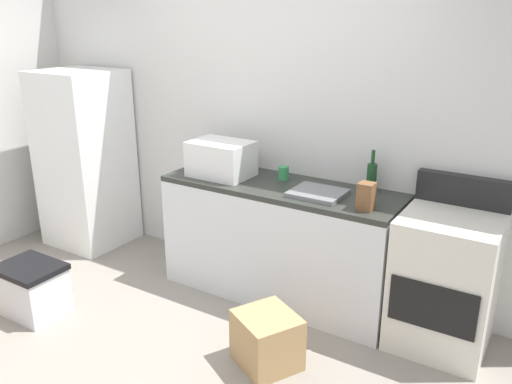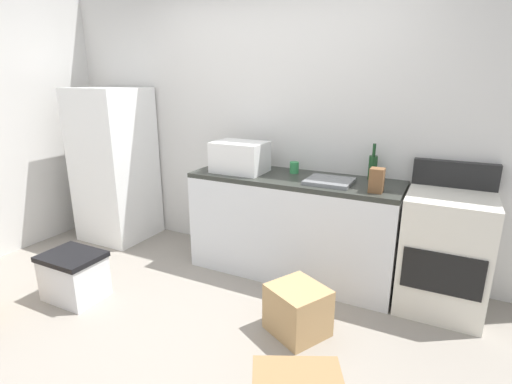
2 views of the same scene
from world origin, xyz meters
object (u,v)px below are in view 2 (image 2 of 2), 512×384
at_px(microwave, 240,157).
at_px(knife_block, 377,180).
at_px(storage_bin, 74,276).
at_px(stove_oven, 444,250).
at_px(refrigerator, 115,165).
at_px(cardboard_box_medium, 298,310).
at_px(wine_bottle, 373,167).
at_px(coffee_mug, 294,168).

bearing_deg(microwave, knife_block, -5.56).
xyz_separation_m(microwave, storage_bin, (-0.89, -1.15, -0.84)).
bearing_deg(stove_oven, refrigerator, -179.03).
xyz_separation_m(refrigerator, microwave, (1.55, 0.01, 0.22)).
height_order(refrigerator, microwave, refrigerator).
relative_size(microwave, cardboard_box_medium, 1.26).
height_order(wine_bottle, storage_bin, wine_bottle).
height_order(coffee_mug, cardboard_box_medium, coffee_mug).
xyz_separation_m(stove_oven, storage_bin, (-2.62, -1.19, -0.27)).
xyz_separation_m(wine_bottle, storage_bin, (-2.01, -1.40, -0.82)).
xyz_separation_m(wine_bottle, knife_block, (0.10, -0.37, -0.02)).
height_order(microwave, coffee_mug, microwave).
bearing_deg(stove_oven, wine_bottle, 161.51).
relative_size(microwave, wine_bottle, 1.53).
height_order(wine_bottle, knife_block, wine_bottle).
xyz_separation_m(coffee_mug, storage_bin, (-1.35, -1.32, -0.76)).
bearing_deg(stove_oven, storage_bin, -155.46).
bearing_deg(cardboard_box_medium, wine_bottle, 76.24).
xyz_separation_m(refrigerator, storage_bin, (0.65, -1.14, -0.62)).
height_order(microwave, knife_block, microwave).
bearing_deg(refrigerator, coffee_mug, 5.15).
distance_m(wine_bottle, cardboard_box_medium, 1.34).
distance_m(wine_bottle, storage_bin, 2.58).
height_order(microwave, wine_bottle, wine_bottle).
xyz_separation_m(cardboard_box_medium, storage_bin, (-1.76, -0.39, 0.02)).
bearing_deg(wine_bottle, microwave, -167.31).
xyz_separation_m(coffee_mug, knife_block, (0.76, -0.29, 0.04)).
relative_size(stove_oven, wine_bottle, 3.67).
bearing_deg(refrigerator, stove_oven, 0.97).
distance_m(stove_oven, microwave, 1.82).
height_order(knife_block, cardboard_box_medium, knife_block).
distance_m(knife_block, cardboard_box_medium, 1.10).
height_order(coffee_mug, knife_block, knife_block).
bearing_deg(stove_oven, microwave, -178.43).
distance_m(stove_oven, knife_block, 0.75).
bearing_deg(cardboard_box_medium, coffee_mug, 113.90).
distance_m(refrigerator, microwave, 1.56).
xyz_separation_m(stove_oven, cardboard_box_medium, (-0.86, -0.81, -0.29)).
bearing_deg(microwave, wine_bottle, 12.69).
relative_size(refrigerator, knife_block, 9.00).
height_order(stove_oven, knife_block, stove_oven).
bearing_deg(microwave, storage_bin, -127.85).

